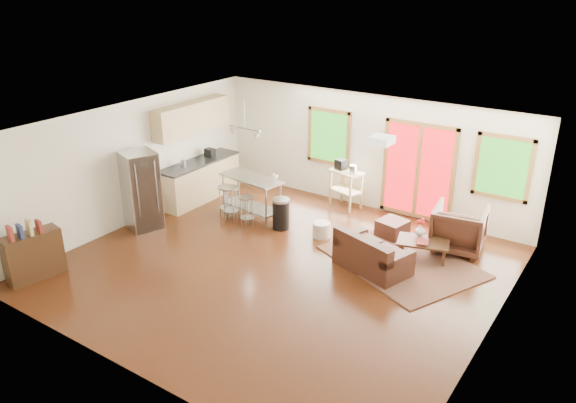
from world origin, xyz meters
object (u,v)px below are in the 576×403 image
Objects in this scene: coffee_table at (423,243)px; refrigerator at (141,191)px; kitchen_cart at (346,176)px; island at (251,190)px; loveseat at (371,256)px; ottoman at (392,228)px; armchair at (459,227)px; rug at (402,261)px.

refrigerator reaches higher than coffee_table.
refrigerator is 1.51× the size of kitchen_cart.
refrigerator is 1.09× the size of island.
kitchen_cart is at bearing 145.63° from loveseat.
refrigerator reaches higher than ottoman.
armchair reaches higher than coffee_table.
loveseat is 1.53m from ottoman.
armchair is at bearing 60.97° from coffee_table.
island is at bearing -176.66° from coffee_table.
refrigerator is (-4.79, -1.02, 0.55)m from loveseat.
coffee_table reaches higher than ottoman.
coffee_table is 0.96× the size of kitchen_cart.
armchair reaches higher than ottoman.
island is (-3.59, 0.10, 0.62)m from rug.
rug is at bearing 37.54° from refrigerator.
loveseat is 4.92m from refrigerator.
refrigerator is 4.48m from kitchen_cart.
ottoman is at bearing -28.04° from kitchen_cart.
kitchen_cart reaches higher than loveseat.
ottoman is at bearing 15.19° from island.
armchair is at bearing 7.20° from ottoman.
ottoman is (-0.87, 0.58, -0.15)m from coffee_table.
island is at bearing 178.40° from rug.
island is (-2.98, -0.81, 0.46)m from ottoman.
kitchen_cart reaches higher than armchair.
island is (-3.85, -0.22, 0.31)m from coffee_table.
rug is 2.41× the size of kitchen_cart.
ottoman is 3.12m from island.
island reaches higher than ottoman.
armchair is at bearing 44.90° from refrigerator.
kitchen_cart is at bearing 68.56° from refrigerator.
coffee_table is (0.61, 0.92, 0.04)m from loveseat.
loveseat reaches higher than ottoman.
coffee_table is 5.76m from refrigerator.
kitchen_cart is (-2.43, 1.41, 0.43)m from coffee_table.
loveseat is at bearing -52.09° from kitchen_cart.
island is (-4.27, -0.97, 0.14)m from armchair.
coffee_table is 0.87m from armchair.
armchair reaches higher than island.
ottoman is 0.32× the size of refrigerator.
coffee_table is 0.64× the size of refrigerator.
loveseat reaches higher than coffee_table.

